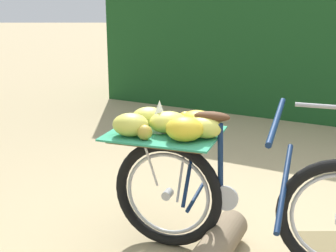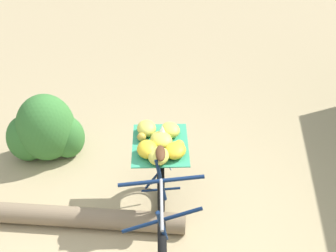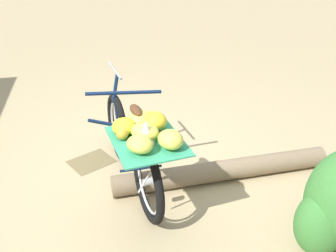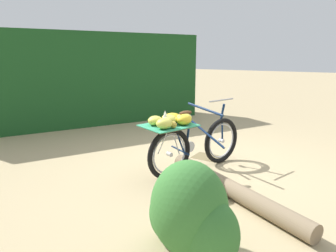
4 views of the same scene
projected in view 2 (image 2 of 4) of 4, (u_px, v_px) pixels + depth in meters
bicycle at (161, 189)px, 3.94m from camera, size 0.95×1.78×1.03m
fallen_log at (75, 217)px, 4.24m from camera, size 2.09×1.15×0.21m
shrub_cluster at (45, 131)px, 4.97m from camera, size 0.89×0.61×0.85m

